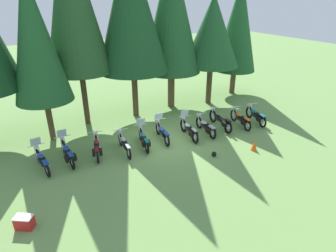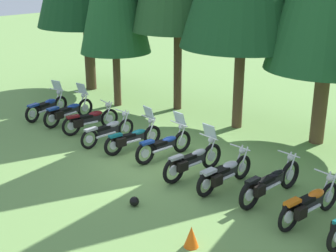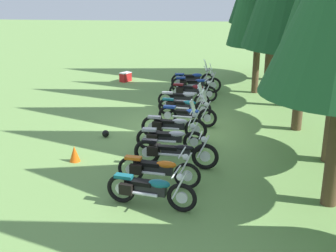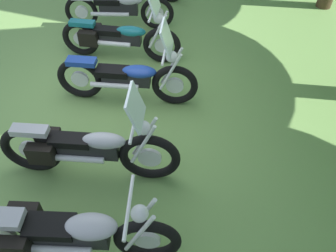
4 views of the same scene
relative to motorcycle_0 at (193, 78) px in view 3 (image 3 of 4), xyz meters
name	(u,v)px [view 3 (image 3 of 4)]	position (x,y,z in m)	size (l,w,h in m)	color
ground_plane	(182,126)	(6.15, -0.15, -0.46)	(80.00, 80.00, 0.00)	#6B934C
motorcycle_0	(193,78)	(0.00, 0.00, 0.00)	(0.74, 2.14, 1.35)	black
motorcycle_1	(195,83)	(1.14, 0.14, 0.01)	(0.78, 2.35, 1.38)	black
motorcycle_2	(192,90)	(2.50, 0.04, 0.00)	(0.85, 2.16, 1.00)	black
motorcycle_3	(184,98)	(3.80, -0.23, -0.02)	(0.78, 2.17, 0.98)	black
motorcycle_4	(184,105)	(4.88, -0.18, -0.02)	(0.79, 2.13, 1.35)	black
motorcycle_5	(188,114)	(6.06, 0.05, 0.00)	(0.76, 2.18, 1.36)	black
motorcycle_6	(173,126)	(7.50, -0.38, 0.02)	(0.71, 2.25, 1.39)	black
motorcycle_7	(169,138)	(8.59, -0.42, -0.01)	(0.69, 2.19, 1.00)	black
motorcycle_8	(174,152)	(9.81, -0.16, 0.00)	(0.69, 2.47, 1.04)	black
motorcycle_9	(157,169)	(11.04, -0.51, 0.00)	(0.82, 2.24, 1.01)	black
motorcycle_10	(149,189)	(12.22, -0.55, 0.01)	(0.87, 2.22, 1.02)	black
picnic_cooler	(126,77)	(-0.93, -3.57, -0.22)	(0.69, 0.62, 0.48)	red
traffic_cone	(75,154)	(9.68, -3.13, -0.22)	(0.32, 0.32, 0.48)	#EA590F
dropped_helmet	(106,134)	(7.52, -2.69, -0.33)	(0.24, 0.24, 0.24)	black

